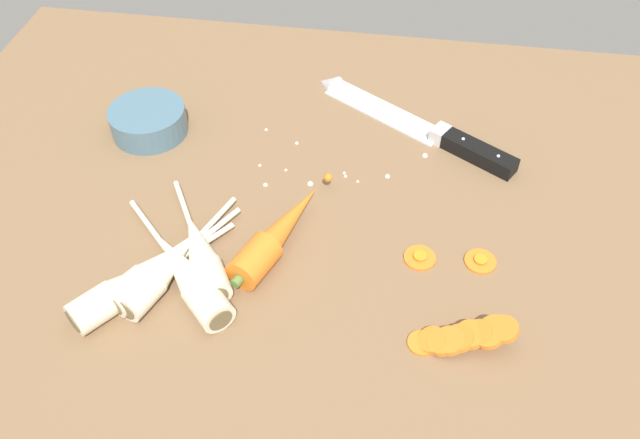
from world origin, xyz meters
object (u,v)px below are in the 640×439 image
whole_carrot (277,234)px  carrot_slice_stack (465,336)px  parsnip_outer (129,286)px  prep_bowl (148,120)px  parsnip_mid_right (188,276)px  carrot_slice_stray_mid (420,257)px  chefs_knife (407,120)px  carrot_slice_stray_near (480,260)px  parsnip_front (164,268)px  parsnip_back (201,254)px  parsnip_mid_left (158,269)px

whole_carrot → carrot_slice_stack: size_ratio=1.72×
parsnip_outer → prep_bowl: size_ratio=1.71×
parsnip_mid_right → carrot_slice_stray_mid: 27.83cm
carrot_slice_stack → prep_bowl: size_ratio=1.06×
chefs_knife → carrot_slice_stray_near: bearing=-67.5°
whole_carrot → prep_bowl: 29.77cm
chefs_knife → parsnip_front: parsnip_front is taller
chefs_knife → carrot_slice_stack: carrot_slice_stack is taller
whole_carrot → prep_bowl: whole_carrot is taller
parsnip_outer → prep_bowl: same height
parsnip_front → carrot_slice_stray_near: size_ratio=5.26×
chefs_knife → carrot_slice_stray_near: (10.49, -25.38, -0.29)cm
whole_carrot → parsnip_back: 9.41cm
prep_bowl → parsnip_mid_left: bearing=-68.8°
carrot_slice_stack → prep_bowl: prep_bowl is taller
chefs_knife → parsnip_back: size_ratio=1.64×
carrot_slice_stray_near → carrot_slice_stray_mid: bearing=-175.5°
chefs_knife → prep_bowl: bearing=-168.6°
parsnip_front → parsnip_back: 4.68cm
parsnip_outer → carrot_slice_stray_mid: size_ratio=4.80×
carrot_slice_stack → carrot_slice_stray_near: bearing=80.1°
parsnip_front → whole_carrot: bearing=30.5°
parsnip_front → carrot_slice_stray_near: 37.89cm
carrot_slice_stray_near → carrot_slice_stray_mid: size_ratio=0.99×
chefs_knife → carrot_slice_stray_mid: size_ratio=8.01×
parsnip_mid_right → parsnip_back: same height
chefs_knife → carrot_slice_stray_mid: 26.15cm
carrot_slice_stack → prep_bowl: bearing=147.0°
parsnip_front → parsnip_mid_right: 3.20cm
carrot_slice_stray_near → prep_bowl: (-47.80, 17.84, 1.79)cm
parsnip_back → whole_carrot: bearing=27.2°
parsnip_back → carrot_slice_stack: parsnip_back is taller
parsnip_back → carrot_slice_stray_mid: (25.92, 4.85, -1.62)cm
parsnip_outer → carrot_slice_stack: bearing=-1.0°
parsnip_mid_left → parsnip_mid_right: bearing=-6.2°
parsnip_front → parsnip_mid_left: size_ratio=1.11×
parsnip_front → parsnip_mid_left: bearing=-161.7°
whole_carrot → carrot_slice_stray_mid: 17.64cm
chefs_knife → carrot_slice_stack: 38.23cm
parsnip_outer → carrot_slice_stray_near: size_ratio=4.86×
chefs_knife → parsnip_front: (-26.45, -33.62, 1.33)cm
parsnip_mid_left → parsnip_back: (4.39, 3.04, -0.00)cm
whole_carrot → parsnip_front: (-12.10, -7.13, -0.12)cm
carrot_slice_stray_mid → prep_bowl: bearing=155.6°
parsnip_mid_right → parsnip_back: size_ratio=0.95×
chefs_knife → parsnip_back: parsnip_back is taller
parsnip_front → carrot_slice_stray_near: (36.94, 8.25, -1.62)cm
parsnip_mid_left → carrot_slice_stack: parsnip_mid_left is taller
parsnip_mid_left → prep_bowl: size_ratio=1.67×
parsnip_front → prep_bowl: 28.25cm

